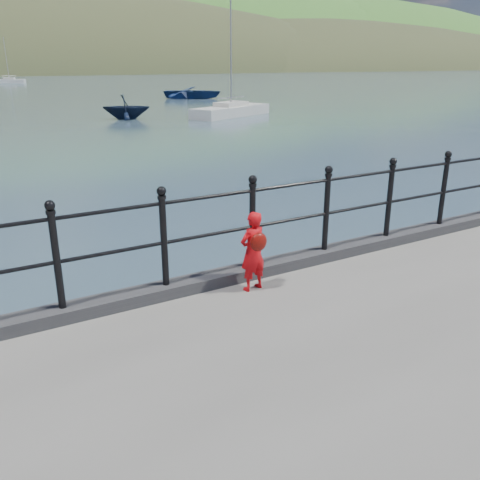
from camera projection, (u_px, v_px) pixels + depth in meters
ground at (208, 349)px, 6.84m from camera, size 600.00×600.00×0.00m
kerb at (211, 280)px, 6.36m from camera, size 60.00×0.30×0.15m
railing at (210, 223)px, 6.11m from camera, size 18.11×0.11×1.20m
far_shore at (45, 124)px, 227.82m from camera, size 830.00×200.00×156.00m
child at (253, 251)px, 6.11m from camera, size 0.39×0.33×0.99m
launch_blue at (193, 92)px, 53.57m from camera, size 7.38×7.11×1.25m
launch_navy at (126, 107)px, 34.10m from camera, size 3.93×3.74×1.63m
sailboat_deep at (9, 81)px, 92.34m from camera, size 5.58×3.54×8.06m
sailboat_near at (231, 111)px, 36.06m from camera, size 7.23×4.74×9.59m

